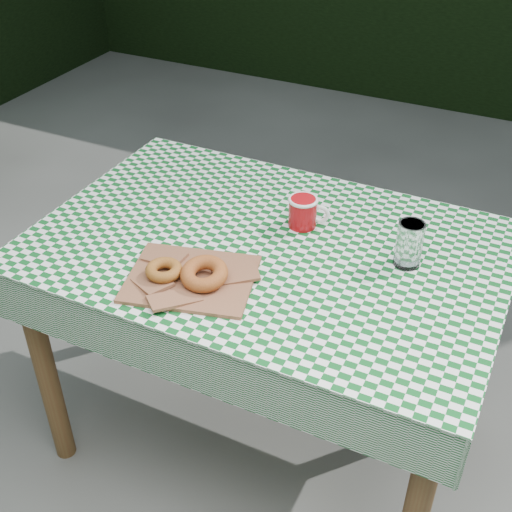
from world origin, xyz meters
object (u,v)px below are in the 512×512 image
(paper_bag, at_px, (191,278))
(drinking_glass, at_px, (409,244))
(table, at_px, (266,350))
(coffee_mug, at_px, (303,212))

(paper_bag, distance_m, drinking_glass, 0.54)
(table, height_order, drinking_glass, drinking_glass)
(coffee_mug, bearing_deg, table, -127.17)
(table, bearing_deg, drinking_glass, 11.55)
(coffee_mug, distance_m, drinking_glass, 0.30)
(table, distance_m, coffee_mug, 0.44)
(paper_bag, height_order, drinking_glass, drinking_glass)
(table, distance_m, drinking_glass, 0.57)
(coffee_mug, height_order, drinking_glass, drinking_glass)
(table, relative_size, coffee_mug, 7.97)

